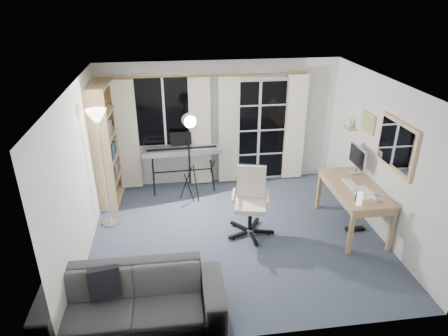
% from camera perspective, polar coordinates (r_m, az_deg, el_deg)
% --- Properties ---
extents(floor, '(4.50, 4.00, 0.02)m').
position_cam_1_polar(floor, '(6.45, 1.79, -9.66)').
color(floor, '#3E495B').
rests_on(floor, ground).
extents(window, '(1.20, 0.08, 1.40)m').
position_cam_1_polar(window, '(7.52, -8.56, 8.03)').
color(window, white).
rests_on(window, floor).
extents(french_door, '(1.32, 0.09, 2.11)m').
position_cam_1_polar(french_door, '(7.85, 4.95, 5.29)').
color(french_door, white).
rests_on(french_door, floor).
extents(curtains, '(3.60, 0.07, 2.13)m').
position_cam_1_polar(curtains, '(7.60, -1.46, 5.26)').
color(curtains, gold).
rests_on(curtains, floor).
extents(bookshelf, '(0.40, 1.02, 2.17)m').
position_cam_1_polar(bookshelf, '(7.33, -16.78, 2.86)').
color(bookshelf, tan).
rests_on(bookshelf, floor).
extents(torchiere_lamp, '(0.32, 0.32, 1.96)m').
position_cam_1_polar(torchiere_lamp, '(6.32, -17.43, 4.63)').
color(torchiere_lamp, '#B2B2B7').
rests_on(torchiere_lamp, floor).
extents(keyboard_piano, '(1.47, 0.75, 1.05)m').
position_cam_1_polar(keyboard_piano, '(7.50, -6.03, 2.41)').
color(keyboard_piano, black).
rests_on(keyboard_piano, floor).
extents(studio_light, '(0.37, 0.38, 1.70)m').
position_cam_1_polar(studio_light, '(6.82, -5.01, 5.25)').
color(studio_light, black).
rests_on(studio_light, floor).
extents(office_chair, '(0.75, 0.75, 1.08)m').
position_cam_1_polar(office_chair, '(6.28, 3.86, -3.81)').
color(office_chair, black).
rests_on(office_chair, floor).
extents(desk, '(0.72, 1.42, 0.76)m').
position_cam_1_polar(desk, '(6.63, 18.17, -3.20)').
color(desk, tan).
rests_on(desk, floor).
extents(monitor, '(0.18, 0.55, 0.48)m').
position_cam_1_polar(monitor, '(6.92, 18.53, 1.45)').
color(monitor, silver).
rests_on(monitor, desk).
extents(desk_clutter, '(0.45, 0.86, 0.96)m').
position_cam_1_polar(desk_clutter, '(6.45, 18.40, -4.74)').
color(desk_clutter, white).
rests_on(desk_clutter, desk).
extents(mug, '(0.13, 0.10, 0.12)m').
position_cam_1_polar(mug, '(6.22, 21.09, -3.98)').
color(mug, silver).
rests_on(mug, desk).
extents(wall_mirror, '(0.04, 0.94, 0.74)m').
position_cam_1_polar(wall_mirror, '(6.17, 23.39, 2.91)').
color(wall_mirror, tan).
rests_on(wall_mirror, floor).
extents(framed_print, '(0.03, 0.42, 0.32)m').
position_cam_1_polar(framed_print, '(6.90, 19.88, 6.12)').
color(framed_print, tan).
rests_on(framed_print, floor).
extents(wall_shelf, '(0.16, 0.30, 0.18)m').
position_cam_1_polar(wall_shelf, '(7.35, 17.49, 5.98)').
color(wall_shelf, tan).
rests_on(wall_shelf, floor).
extents(sofa, '(2.15, 0.65, 0.84)m').
position_cam_1_polar(sofa, '(4.94, -13.11, -16.78)').
color(sofa, '#333336').
rests_on(sofa, floor).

